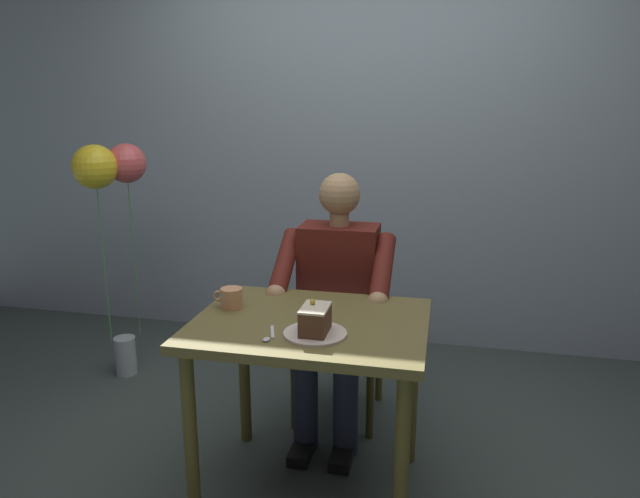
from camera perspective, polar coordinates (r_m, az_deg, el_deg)
ground_plane at (r=2.50m, az=-0.90°, el=-22.81°), size 14.00×14.00×0.00m
cafe_rear_panel at (r=3.62m, az=5.22°, el=14.01°), size 6.40×0.12×3.00m
dining_table at (r=2.19m, az=-0.96°, el=-9.71°), size 0.87×0.68×0.73m
chair at (r=2.85m, az=2.22°, el=-6.72°), size 0.42×0.42×0.89m
seated_person at (r=2.64m, az=1.57°, el=-5.28°), size 0.53×0.58×1.21m
dessert_plate at (r=2.01m, az=-0.49°, el=-8.45°), size 0.22×0.22×0.01m
cake_slice at (r=1.99m, az=-0.49°, el=-7.05°), size 0.09×0.14×0.11m
coffee_cup at (r=2.29m, az=-8.87°, el=-4.81°), size 0.12×0.09×0.08m
dessert_spoon at (r=2.00m, az=-5.11°, el=-8.65°), size 0.05×0.14×0.01m
balloon_display at (r=3.25m, az=-20.15°, el=5.48°), size 0.32×0.36×1.31m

